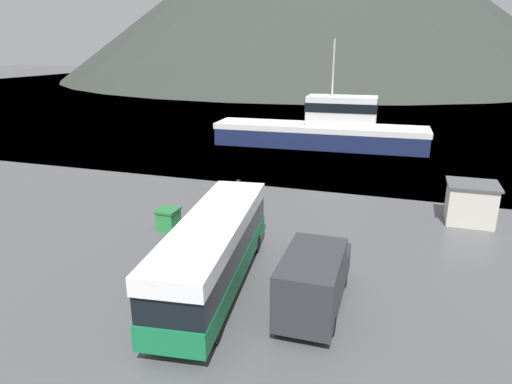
{
  "coord_description": "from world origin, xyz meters",
  "views": [
    {
      "loc": [
        6.51,
        -6.48,
        10.08
      ],
      "look_at": [
        -1.36,
        17.46,
        2.0
      ],
      "focal_mm": 32.0,
      "sensor_mm": 36.0,
      "label": 1
    }
  ],
  "objects_px": {
    "delivery_van": "(314,278)",
    "fishing_boat": "(324,128)",
    "dock_kiosk": "(471,203)",
    "storage_bin": "(169,219)",
    "tour_bus": "(214,249)"
  },
  "relations": [
    {
      "from": "delivery_van",
      "to": "fishing_boat",
      "type": "distance_m",
      "value": 31.27
    },
    {
      "from": "delivery_van",
      "to": "fishing_boat",
      "type": "height_order",
      "value": "fishing_boat"
    },
    {
      "from": "dock_kiosk",
      "to": "storage_bin",
      "type": "bearing_deg",
      "value": -158.35
    },
    {
      "from": "storage_bin",
      "to": "dock_kiosk",
      "type": "distance_m",
      "value": 17.81
    },
    {
      "from": "tour_bus",
      "to": "storage_bin",
      "type": "bearing_deg",
      "value": 126.91
    },
    {
      "from": "delivery_van",
      "to": "storage_bin",
      "type": "height_order",
      "value": "delivery_van"
    },
    {
      "from": "fishing_boat",
      "to": "dock_kiosk",
      "type": "height_order",
      "value": "fishing_boat"
    },
    {
      "from": "delivery_van",
      "to": "fishing_boat",
      "type": "xyz_separation_m",
      "value": [
        -5.1,
        30.84,
        0.59
      ]
    },
    {
      "from": "tour_bus",
      "to": "fishing_boat",
      "type": "relative_size",
      "value": 0.51
    },
    {
      "from": "tour_bus",
      "to": "dock_kiosk",
      "type": "height_order",
      "value": "tour_bus"
    },
    {
      "from": "fishing_boat",
      "to": "storage_bin",
      "type": "distance_m",
      "value": 25.63
    },
    {
      "from": "dock_kiosk",
      "to": "delivery_van",
      "type": "bearing_deg",
      "value": -119.73
    },
    {
      "from": "delivery_van",
      "to": "dock_kiosk",
      "type": "distance_m",
      "value": 14.05
    },
    {
      "from": "storage_bin",
      "to": "dock_kiosk",
      "type": "xyz_separation_m",
      "value": [
        16.54,
        6.57,
        0.61
      ]
    },
    {
      "from": "tour_bus",
      "to": "delivery_van",
      "type": "distance_m",
      "value": 4.49
    }
  ]
}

